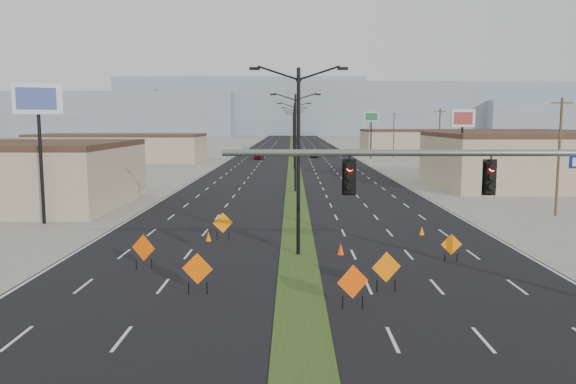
{
  "coord_description": "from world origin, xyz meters",
  "views": [
    {
      "loc": [
        -0.34,
        -17.85,
        7.19
      ],
      "look_at": [
        -0.57,
        13.97,
        3.2
      ],
      "focal_mm": 35.0,
      "sensor_mm": 36.0,
      "label": 1
    }
  ],
  "objects_px": {
    "cone_1": "(341,249)",
    "signal_mast": "(542,190)",
    "streetlight_3": "(294,131)",
    "construction_sign_5": "(451,246)",
    "construction_sign_1": "(197,270)",
    "cone_2": "(422,231)",
    "car_mid": "(314,154)",
    "car_far": "(245,149)",
    "streetlight_0": "(298,155)",
    "construction_sign_4": "(386,268)",
    "cone_0": "(346,281)",
    "car_left": "(259,155)",
    "streetlight_2": "(294,133)",
    "streetlight_4": "(293,129)",
    "cone_3": "(208,236)",
    "construction_sign_0": "(143,249)",
    "construction_sign_3": "(353,283)",
    "pole_sign_east_near": "(463,125)",
    "pole_sign_west": "(38,109)",
    "streetlight_6": "(293,127)",
    "streetlight_5": "(293,128)",
    "pole_sign_east_far": "(371,120)",
    "construction_sign_2": "(223,224)",
    "streetlight_1": "(295,139)"
  },
  "relations": [
    {
      "from": "streetlight_3",
      "to": "construction_sign_0",
      "type": "bearing_deg",
      "value": -94.98
    },
    {
      "from": "pole_sign_east_near",
      "to": "cone_1",
      "type": "bearing_deg",
      "value": -132.25
    },
    {
      "from": "signal_mast",
      "to": "cone_3",
      "type": "relative_size",
      "value": 26.81
    },
    {
      "from": "car_far",
      "to": "construction_sign_3",
      "type": "height_order",
      "value": "construction_sign_3"
    },
    {
      "from": "streetlight_6",
      "to": "pole_sign_east_far",
      "type": "relative_size",
      "value": 1.09
    },
    {
      "from": "streetlight_6",
      "to": "pole_sign_west",
      "type": "distance_m",
      "value": 159.71
    },
    {
      "from": "construction_sign_1",
      "to": "cone_2",
      "type": "bearing_deg",
      "value": 55.15
    },
    {
      "from": "car_far",
      "to": "cone_1",
      "type": "height_order",
      "value": "car_far"
    },
    {
      "from": "streetlight_2",
      "to": "cone_1",
      "type": "xyz_separation_m",
      "value": [
        2.31,
        -55.98,
        -5.1
      ]
    },
    {
      "from": "streetlight_4",
      "to": "streetlight_6",
      "type": "xyz_separation_m",
      "value": [
        0.0,
        56.0,
        0.0
      ]
    },
    {
      "from": "construction_sign_4",
      "to": "pole_sign_east_near",
      "type": "bearing_deg",
      "value": 53.82
    },
    {
      "from": "construction_sign_3",
      "to": "cone_1",
      "type": "bearing_deg",
      "value": 68.03
    },
    {
      "from": "cone_1",
      "to": "signal_mast",
      "type": "bearing_deg",
      "value": -58.08
    },
    {
      "from": "streetlight_4",
      "to": "cone_1",
      "type": "relative_size",
      "value": 15.68
    },
    {
      "from": "signal_mast",
      "to": "construction_sign_4",
      "type": "height_order",
      "value": "signal_mast"
    },
    {
      "from": "construction_sign_5",
      "to": "cone_2",
      "type": "relative_size",
      "value": 2.61
    },
    {
      "from": "car_left",
      "to": "construction_sign_0",
      "type": "xyz_separation_m",
      "value": [
        -0.81,
        -81.87,
        0.28
      ]
    },
    {
      "from": "streetlight_2",
      "to": "streetlight_4",
      "type": "relative_size",
      "value": 1.0
    },
    {
      "from": "construction_sign_5",
      "to": "pole_sign_east_near",
      "type": "xyz_separation_m",
      "value": [
        9.84,
        31.55,
        6.01
      ]
    },
    {
      "from": "streetlight_1",
      "to": "construction_sign_3",
      "type": "bearing_deg",
      "value": -86.9
    },
    {
      "from": "cone_2",
      "to": "pole_sign_west",
      "type": "xyz_separation_m",
      "value": [
        -25.93,
        3.91,
        7.78
      ]
    },
    {
      "from": "car_mid",
      "to": "construction_sign_5",
      "type": "xyz_separation_m",
      "value": [
        3.78,
        -85.18,
        0.21
      ]
    },
    {
      "from": "construction_sign_5",
      "to": "cone_0",
      "type": "xyz_separation_m",
      "value": [
        -5.85,
        -4.58,
        -0.56
      ]
    },
    {
      "from": "signal_mast",
      "to": "streetlight_0",
      "type": "height_order",
      "value": "streetlight_0"
    },
    {
      "from": "streetlight_5",
      "to": "streetlight_6",
      "type": "relative_size",
      "value": 1.0
    },
    {
      "from": "streetlight_5",
      "to": "car_far",
      "type": "bearing_deg",
      "value": -107.81
    },
    {
      "from": "car_mid",
      "to": "pole_sign_east_far",
      "type": "bearing_deg",
      "value": -17.77
    },
    {
      "from": "signal_mast",
      "to": "cone_2",
      "type": "height_order",
      "value": "signal_mast"
    },
    {
      "from": "pole_sign_west",
      "to": "construction_sign_4",
      "type": "bearing_deg",
      "value": -59.93
    },
    {
      "from": "car_left",
      "to": "car_mid",
      "type": "bearing_deg",
      "value": 25.05
    },
    {
      "from": "streetlight_0",
      "to": "construction_sign_1",
      "type": "height_order",
      "value": "streetlight_0"
    },
    {
      "from": "signal_mast",
      "to": "car_left",
      "type": "relative_size",
      "value": 3.75
    },
    {
      "from": "construction_sign_1",
      "to": "construction_sign_3",
      "type": "distance_m",
      "value": 6.55
    },
    {
      "from": "cone_0",
      "to": "pole_sign_west",
      "type": "bearing_deg",
      "value": 142.46
    },
    {
      "from": "cone_1",
      "to": "cone_3",
      "type": "relative_size",
      "value": 1.05
    },
    {
      "from": "streetlight_6",
      "to": "construction_sign_5",
      "type": "xyz_separation_m",
      "value": [
        7.89,
        -169.47,
        -4.56
      ]
    },
    {
      "from": "cone_1",
      "to": "car_left",
      "type": "bearing_deg",
      "value": 96.59
    },
    {
      "from": "streetlight_3",
      "to": "construction_sign_5",
      "type": "distance_m",
      "value": 85.95
    },
    {
      "from": "cone_2",
      "to": "pole_sign_east_near",
      "type": "height_order",
      "value": "pole_sign_east_near"
    },
    {
      "from": "signal_mast",
      "to": "pole_sign_east_far",
      "type": "relative_size",
      "value": 1.77
    },
    {
      "from": "streetlight_4",
      "to": "cone_2",
      "type": "bearing_deg",
      "value": -85.73
    },
    {
      "from": "construction_sign_4",
      "to": "car_mid",
      "type": "bearing_deg",
      "value": 74.47
    },
    {
      "from": "streetlight_2",
      "to": "construction_sign_2",
      "type": "relative_size",
      "value": 5.98
    },
    {
      "from": "car_left",
      "to": "car_far",
      "type": "height_order",
      "value": "car_left"
    },
    {
      "from": "car_mid",
      "to": "car_far",
      "type": "bearing_deg",
      "value": 122.15
    },
    {
      "from": "construction_sign_1",
      "to": "pole_sign_east_near",
      "type": "distance_m",
      "value": 43.59
    },
    {
      "from": "cone_0",
      "to": "cone_2",
      "type": "distance_m",
      "value": 12.91
    },
    {
      "from": "car_left",
      "to": "cone_0",
      "type": "relative_size",
      "value": 7.5
    },
    {
      "from": "car_left",
      "to": "construction_sign_0",
      "type": "bearing_deg",
      "value": -89.91
    },
    {
      "from": "signal_mast",
      "to": "construction_sign_4",
      "type": "relative_size",
      "value": 9.31
    }
  ]
}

